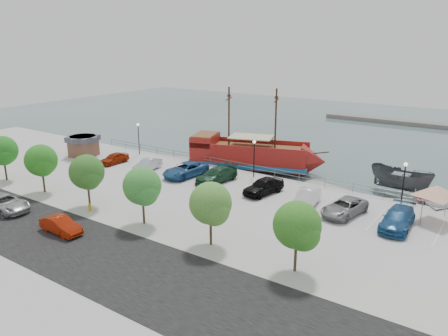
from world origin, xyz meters
The scene contains 34 objects.
ground centered at (0.00, 0.00, -1.00)m, with size 160.00×160.00×0.00m, color #394F50.
land_slab centered at (0.00, -21.00, -0.60)m, with size 100.00×58.00×1.20m, color #B2B2B2.
street centered at (0.00, -16.00, 0.01)m, with size 100.00×8.00×0.04m, color black.
sidewalk centered at (0.00, -10.00, 0.01)m, with size 100.00×4.00×0.05m, color #AFAFA2.
seawall_railing centered at (0.00, 7.80, 0.53)m, with size 50.00×0.06×1.00m.
far_shore centered at (10.00, 55.00, -0.60)m, with size 40.00×3.00×0.80m, color slate.
pirate_ship centered at (-2.48, 12.01, 0.82)m, with size 17.51×9.61×10.85m.
patrol_boat centered at (14.45, 12.94, 0.37)m, with size 2.66×7.08×2.74m, color #44484D.
speedboat centered at (18.79, 10.24, -0.32)m, with size 4.66×6.52×1.35m, color silver.
dock_west centered at (-15.46, 9.20, -0.81)m, with size 6.51×1.86×0.37m, color gray.
dock_mid centered at (8.58, 9.20, -0.79)m, with size 7.44×2.13×0.43m, color gray.
dock_east centered at (15.39, 9.20, -0.79)m, with size 7.23×2.07×0.41m, color gray.
shed centered at (-23.48, 1.68, 1.45)m, with size 4.02×4.02×2.73m.
canopy_tent centered at (19.06, 4.72, 3.15)m, with size 5.74×5.74×3.62m.
street_van centered at (-13.56, -15.07, 0.75)m, with size 2.49×5.41×1.50m, color #9F9F9F.
street_sedan centered at (-5.24, -15.09, 0.67)m, with size 1.41×4.05×1.34m, color #9B1C06.
fire_hydrant centered at (-6.98, -10.80, 0.43)m, with size 0.27×0.27×0.79m.
lamp_post_left centered at (-18.00, 6.50, 2.94)m, with size 0.36×0.36×4.28m.
lamp_post_mid centered at (0.00, 6.50, 2.94)m, with size 0.36×0.36×4.28m.
lamp_post_right centered at (16.00, 6.50, 2.94)m, with size 0.36×0.36×4.28m.
tree_a centered at (-21.85, -10.07, 3.30)m, with size 3.30×3.20×5.00m.
tree_b centered at (-14.85, -10.07, 3.30)m, with size 3.30×3.20×5.00m.
tree_c centered at (-7.85, -10.07, 3.30)m, with size 3.30×3.20×5.00m.
tree_d centered at (-0.85, -10.07, 3.30)m, with size 3.30×3.20×5.00m.
tree_e centered at (6.15, -10.07, 3.30)m, with size 3.30×3.20×5.00m.
tree_f centered at (13.15, -10.07, 3.30)m, with size 3.30×3.20×5.00m.
parked_car_a centered at (-17.32, 1.42, 0.68)m, with size 1.61×4.00×1.36m, color #912206.
parked_car_b centered at (-11.76, 1.64, 0.69)m, with size 1.46×4.19×1.38m, color #B5BBC4.
parked_car_c centered at (-6.51, 2.31, 0.79)m, with size 2.63×5.69×1.58m, color #235087.
parked_car_d centered at (-2.46, 2.68, 0.79)m, with size 2.20×5.41×1.57m, color #183E26.
parked_car_e centered at (3.67, 2.25, 0.83)m, with size 1.96×4.87×1.66m, color black.
parked_car_f centered at (8.66, 1.58, 0.78)m, with size 1.64×4.71×1.55m, color silver.
parked_car_g centered at (12.31, 1.49, 0.72)m, with size 2.39×5.19×1.44m, color gray.
parked_car_h centered at (16.90, 1.23, 0.79)m, with size 2.22×5.47×1.59m, color navy.
Camera 1 is at (23.88, -34.35, 15.08)m, focal length 35.00 mm.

